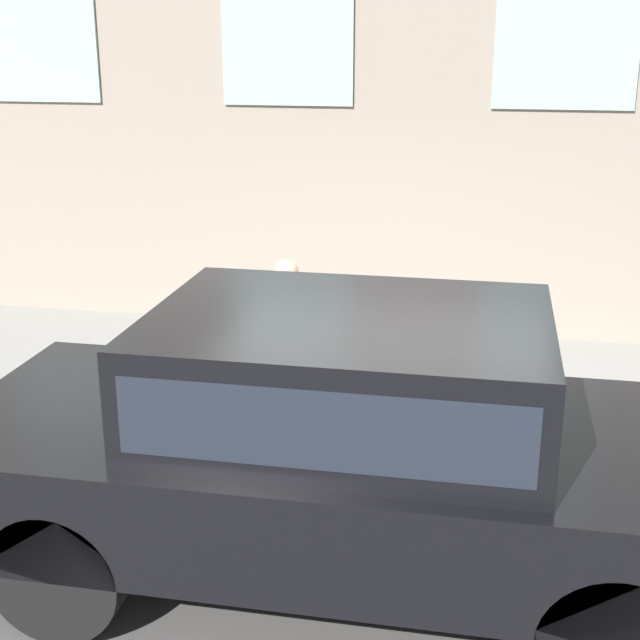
% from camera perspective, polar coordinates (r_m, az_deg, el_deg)
% --- Properties ---
extents(ground_plane, '(80.00, 80.00, 0.00)m').
position_cam_1_polar(ground_plane, '(6.88, 3.73, -9.10)').
color(ground_plane, '#514F4C').
extents(sidewalk, '(2.81, 60.00, 0.14)m').
position_cam_1_polar(sidewalk, '(8.13, 5.05, -4.22)').
color(sidewalk, gray).
rests_on(sidewalk, ground_plane).
extents(fire_hydrant, '(0.34, 0.46, 0.70)m').
position_cam_1_polar(fire_hydrant, '(7.06, 2.21, -3.90)').
color(fire_hydrant, gray).
rests_on(fire_hydrant, sidewalk).
extents(person, '(0.30, 0.20, 1.26)m').
position_cam_1_polar(person, '(7.26, -2.14, 0.05)').
color(person, '#232328').
rests_on(person, sidewalk).
extents(parked_car_black_near, '(1.91, 4.59, 1.65)m').
position_cam_1_polar(parked_car_black_near, '(5.16, 1.81, -7.38)').
color(parked_car_black_near, black).
rests_on(parked_car_black_near, ground_plane).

